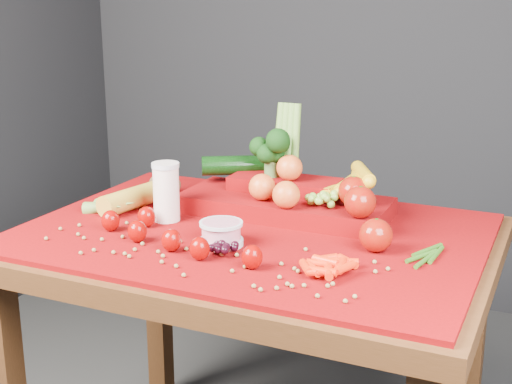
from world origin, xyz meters
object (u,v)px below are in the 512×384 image
at_px(milk_glass, 166,190).
at_px(produce_mound, 294,192).
at_px(yogurt_bowl, 221,233).
at_px(table, 253,273).

xyz_separation_m(milk_glass, produce_mound, (0.26, 0.17, -0.02)).
height_order(yogurt_bowl, produce_mound, produce_mound).
xyz_separation_m(yogurt_bowl, produce_mound, (0.06, 0.28, 0.03)).
xyz_separation_m(table, produce_mound, (0.04, 0.16, 0.16)).
relative_size(milk_glass, produce_mound, 0.25).
bearing_deg(produce_mound, yogurt_bowl, -102.87).
relative_size(milk_glass, yogurt_bowl, 1.47).
xyz_separation_m(table, milk_glass, (-0.22, -0.02, 0.18)).
bearing_deg(table, milk_glass, -175.69).
height_order(milk_glass, produce_mound, produce_mound).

